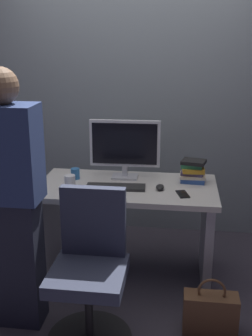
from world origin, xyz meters
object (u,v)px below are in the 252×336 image
cup_near_keyboard (70,182)px  handbag (210,313)px  keyboard (116,187)px  person_at_desk (10,201)px  cup_by_monitor (75,174)px  monitor (125,146)px  office_chair (90,275)px  mouse (160,187)px  book_stack (193,171)px  cell_phone (183,194)px  desk (127,214)px

cup_near_keyboard → handbag: 1.30m
keyboard → person_at_desk: bearing=-136.8°
person_at_desk → cup_by_monitor: bearing=74.2°
monitor → cup_by_monitor: monitor is taller
cup_near_keyboard → handbag: bearing=-26.2°
office_chair → cup_by_monitor: 0.97m
mouse → office_chair: bearing=-118.1°
cup_near_keyboard → book_stack: (0.88, 0.28, 0.03)m
office_chair → person_at_desk: 0.66m
mouse → cup_by_monitor: size_ratio=1.20×
cell_phone → cup_near_keyboard: bearing=163.4°
desk → monitor: (-0.04, 0.17, 0.49)m
office_chair → cup_near_keyboard: office_chair is taller
handbag → office_chair: bearing=-169.7°
office_chair → handbag: bearing=10.3°
office_chair → cup_near_keyboard: (-0.27, 0.63, 0.36)m
cup_by_monitor → handbag: bearing=-35.1°
keyboard → cup_near_keyboard: 0.33m
office_chair → mouse: (0.37, 0.70, 0.33)m
monitor → keyboard: size_ratio=1.26×
mouse → cup_by_monitor: cup_by_monitor is taller
cup_by_monitor → handbag: size_ratio=0.22×
desk → keyboard: (-0.07, -0.08, 0.24)m
cup_by_monitor → cell_phone: size_ratio=0.58×
office_chair → mouse: bearing=61.9°
office_chair → cup_by_monitor: size_ratio=11.30×
mouse → handbag: mouse is taller
desk → cell_phone: 0.50m
desk → handbag: (0.61, -0.62, -0.37)m
desk → handbag: size_ratio=3.51×
keyboard → office_chair: bearing=-97.6°
cell_phone → keyboard: bearing=156.8°
office_chair → book_stack: bearing=56.1°
monitor → book_stack: monitor is taller
monitor → cup_near_keyboard: monitor is taller
cell_phone → person_at_desk: bearing=-168.9°
keyboard → book_stack: (0.56, 0.23, 0.07)m
person_at_desk → office_chair: bearing=-10.3°
cup_near_keyboard → book_stack: 0.93m
mouse → cup_by_monitor: 0.68m
mouse → person_at_desk: bearing=-145.4°
desk → office_chair: size_ratio=1.41×
monitor → book_stack: size_ratio=2.72×
keyboard → cup_by_monitor: (-0.34, 0.17, 0.03)m
desk → keyboard: bearing=-133.6°
office_chair → desk: bearing=80.6°
handbag → cup_by_monitor: bearing=144.9°
desk → keyboard: keyboard is taller
cup_near_keyboard → office_chair: bearing=-66.5°
mouse → cell_phone: (0.16, -0.08, -0.01)m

